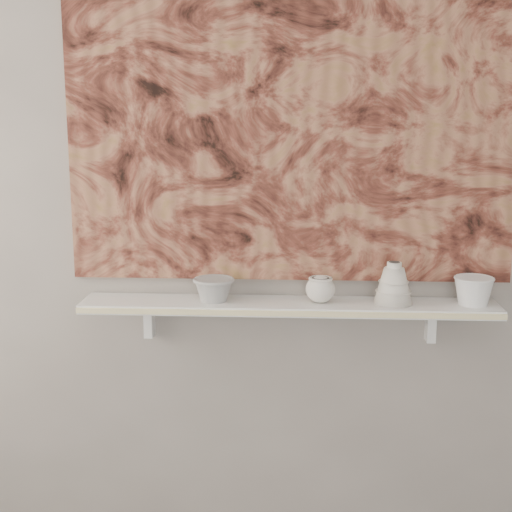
# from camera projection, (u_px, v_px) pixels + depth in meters

# --- Properties ---
(wall_back) EXTENTS (3.60, 0.00, 3.60)m
(wall_back) POSITION_uv_depth(u_px,v_px,m) (290.00, 175.00, 2.41)
(wall_back) COLOR gray
(wall_back) RESTS_ON floor
(shelf) EXTENTS (1.40, 0.18, 0.03)m
(shelf) POSITION_uv_depth(u_px,v_px,m) (288.00, 306.00, 2.40)
(shelf) COLOR silver
(shelf) RESTS_ON wall_back
(shelf_stripe) EXTENTS (1.40, 0.01, 0.02)m
(shelf_stripe) POSITION_uv_depth(u_px,v_px,m) (288.00, 314.00, 2.31)
(shelf_stripe) COLOR beige
(shelf_stripe) RESTS_ON shelf
(bracket_left) EXTENTS (0.03, 0.06, 0.12)m
(bracket_left) POSITION_uv_depth(u_px,v_px,m) (149.00, 320.00, 2.51)
(bracket_left) COLOR silver
(bracket_left) RESTS_ON wall_back
(bracket_right) EXTENTS (0.03, 0.06, 0.12)m
(bracket_right) POSITION_uv_depth(u_px,v_px,m) (431.00, 324.00, 2.45)
(bracket_right) COLOR silver
(bracket_right) RESTS_ON wall_back
(painting) EXTENTS (1.50, 0.02, 1.10)m
(painting) POSITION_uv_depth(u_px,v_px,m) (290.00, 117.00, 2.36)
(painting) COLOR brown
(painting) RESTS_ON wall_back
(house_motif) EXTENTS (0.09, 0.00, 0.08)m
(house_motif) POSITION_uv_depth(u_px,v_px,m) (424.00, 211.00, 2.38)
(house_motif) COLOR black
(house_motif) RESTS_ON painting
(bowl_grey) EXTENTS (0.18, 0.18, 0.08)m
(bowl_grey) POSITION_uv_depth(u_px,v_px,m) (214.00, 289.00, 2.40)
(bowl_grey) COLOR #9E9E9B
(bowl_grey) RESTS_ON shelf
(cup_cream) EXTENTS (0.10, 0.10, 0.09)m
(cup_cream) POSITION_uv_depth(u_px,v_px,m) (320.00, 289.00, 2.38)
(cup_cream) COLOR beige
(cup_cream) RESTS_ON shelf
(bell_vessel) EXTENTS (0.17, 0.17, 0.14)m
(bell_vessel) POSITION_uv_depth(u_px,v_px,m) (394.00, 283.00, 2.37)
(bell_vessel) COLOR beige
(bell_vessel) RESTS_ON shelf
(bowl_white) EXTENTS (0.15, 0.15, 0.10)m
(bowl_white) POSITION_uv_depth(u_px,v_px,m) (474.00, 291.00, 2.36)
(bowl_white) COLOR white
(bowl_white) RESTS_ON shelf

